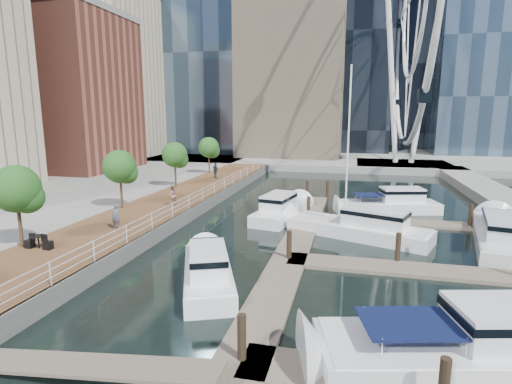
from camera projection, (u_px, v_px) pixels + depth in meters
name	position (u px, v px, depth m)	size (l,w,h in m)	color
ground	(183.00, 324.00, 16.00)	(520.00, 520.00, 0.00)	black
boardwalk	(156.00, 213.00, 32.31)	(6.00, 60.00, 1.00)	brown
seawall	(190.00, 215.00, 31.61)	(0.25, 60.00, 1.00)	#595954
land_far	(331.00, 144.00, 113.25)	(200.00, 114.00, 1.00)	gray
pier	(403.00, 166.00, 62.28)	(14.00, 12.00, 1.00)	gray
railing	(189.00, 202.00, 31.44)	(0.10, 60.00, 1.05)	white
floating_docks	(377.00, 248.00, 23.58)	(16.00, 34.00, 2.60)	#6D6051
midrise_condos	(8.00, 71.00, 46.87)	(19.00, 67.00, 28.00)	#BCAD8E
street_trees	(120.00, 167.00, 31.20)	(2.60, 42.60, 4.60)	#3F2B1C
yacht_foreground	(479.00, 365.00, 13.33)	(3.17, 11.83, 2.15)	white
pedestrian_near	(116.00, 217.00, 25.68)	(0.60, 0.39, 1.65)	#4A5363
pedestrian_mid	(172.00, 195.00, 32.44)	(0.84, 0.66, 1.73)	#99726A
pedestrian_far	(216.00, 170.00, 47.03)	(1.07, 0.44, 1.82)	#31353D
moored_yachts	(368.00, 243.00, 26.08)	(21.56, 34.80, 11.50)	white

